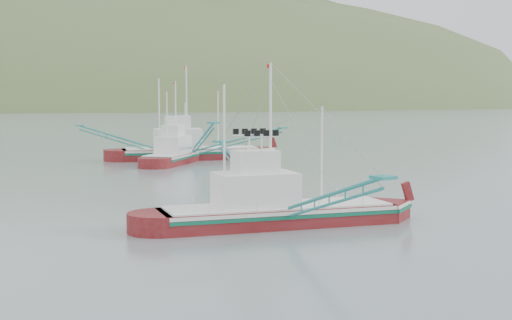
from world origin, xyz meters
TOP-DOWN VIEW (x-y plane):
  - ground at (0.00, 0.00)m, footprint 1200.00×1200.00m
  - main_boat at (-1.30, 2.05)m, footprint 13.31×22.89m
  - bg_boat_right at (13.85, 41.07)m, footprint 15.69×26.69m
  - bg_boat_far at (11.01, 38.64)m, footprint 18.72×19.32m
  - headland_right at (240.00, 430.00)m, footprint 684.00×432.00m

SIDE VIEW (x-z plane):
  - ground at x=0.00m, z-range 0.00..0.00m
  - headland_right at x=240.00m, z-range -153.00..153.00m
  - main_boat at x=-1.30m, z-range -2.96..6.47m
  - bg_boat_far at x=11.01m, z-range -2.64..6.62m
  - bg_boat_right at x=13.85m, z-range -3.40..7.74m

